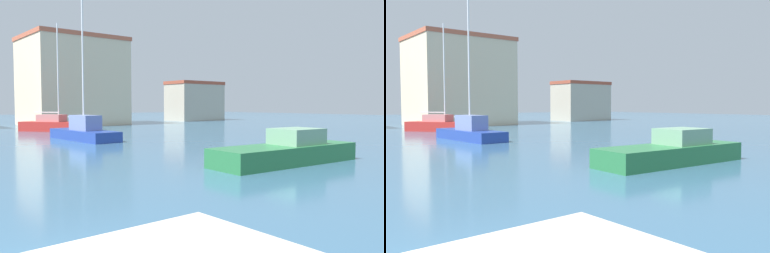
% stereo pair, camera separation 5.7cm
% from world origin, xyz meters
% --- Properties ---
extents(water, '(160.00, 160.00, 0.00)m').
position_xyz_m(water, '(15.00, 20.00, 0.00)').
color(water, '#38607F').
rests_on(water, ground).
extents(sailboat_blue_far_right, '(2.39, 7.42, 11.92)m').
position_xyz_m(sailboat_blue_far_right, '(11.72, 22.09, 0.66)').
color(sailboat_blue_far_right, '#233D93').
rests_on(sailboat_blue_far_right, water).
extents(sailboat_red_distant_north, '(6.11, 7.35, 10.33)m').
position_xyz_m(sailboat_red_distant_north, '(13.66, 32.31, 0.63)').
color(sailboat_red_distant_north, '#B22823').
rests_on(sailboat_red_distant_north, water).
extents(motorboat_green_near_pier, '(7.54, 2.68, 1.54)m').
position_xyz_m(motorboat_green_near_pier, '(13.72, 5.41, 0.54)').
color(motorboat_green_near_pier, '#28703D').
rests_on(motorboat_green_near_pier, water).
extents(harbor_office, '(11.41, 10.09, 10.96)m').
position_xyz_m(harbor_office, '(19.63, 42.77, 5.49)').
color(harbor_office, beige).
rests_on(harbor_office, ground).
extents(waterfront_apartments, '(8.54, 5.29, 6.21)m').
position_xyz_m(waterfront_apartments, '(40.21, 43.30, 3.11)').
color(waterfront_apartments, '#B2A893').
rests_on(waterfront_apartments, ground).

